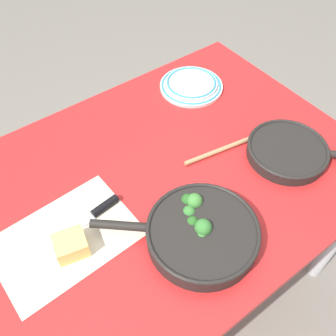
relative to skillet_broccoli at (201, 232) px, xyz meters
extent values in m
plane|color=slate|center=(0.07, 0.23, -0.78)|extent=(14.00, 14.00, 0.00)
cube|color=red|center=(0.07, 0.23, -0.05)|extent=(1.22, 0.91, 0.03)
cylinder|color=#BCBCC1|center=(0.61, 0.63, -0.42)|extent=(0.05, 0.05, 0.72)
cylinder|color=black|center=(0.00, -0.01, -0.01)|extent=(0.30, 0.30, 0.05)
torus|color=black|center=(0.00, -0.01, 0.02)|extent=(0.30, 0.30, 0.01)
cylinder|color=black|center=(-0.17, 0.14, 0.01)|extent=(0.13, 0.12, 0.02)
cylinder|color=#2C6823|center=(0.00, 0.00, -0.01)|extent=(0.02, 0.02, 0.03)
sphere|color=#387A33|center=(0.00, 0.00, 0.02)|extent=(0.05, 0.05, 0.05)
cylinder|color=#357027|center=(0.04, 0.08, -0.01)|extent=(0.02, 0.02, 0.02)
sphere|color=#428438|center=(0.04, 0.08, 0.02)|extent=(0.04, 0.04, 0.04)
cylinder|color=#2C6823|center=(-0.01, -0.01, -0.01)|extent=(0.01, 0.01, 0.02)
sphere|color=#387A33|center=(-0.01, -0.01, 0.01)|extent=(0.03, 0.03, 0.03)
cylinder|color=#205218|center=(0.03, 0.09, -0.01)|extent=(0.01, 0.01, 0.02)
sphere|color=#286023|center=(0.03, 0.09, 0.01)|extent=(0.04, 0.04, 0.04)
cylinder|color=#2C6823|center=(0.01, 0.06, -0.01)|extent=(0.01, 0.01, 0.02)
sphere|color=#387A33|center=(0.01, 0.06, 0.01)|extent=(0.04, 0.04, 0.04)
cylinder|color=#205218|center=(0.00, 0.03, -0.01)|extent=(0.01, 0.01, 0.02)
sphere|color=#286023|center=(0.00, 0.03, 0.01)|extent=(0.03, 0.03, 0.03)
cube|color=#9E703D|center=(-0.02, -0.07, 0.00)|extent=(0.04, 0.05, 0.03)
cube|color=olive|center=(0.02, 0.10, -0.01)|extent=(0.04, 0.04, 0.03)
cube|color=#9E703D|center=(0.01, 0.01, -0.01)|extent=(0.04, 0.04, 0.03)
cylinder|color=black|center=(0.41, 0.07, -0.01)|extent=(0.25, 0.25, 0.04)
torus|color=black|center=(0.41, 0.07, 0.00)|extent=(0.26, 0.26, 0.01)
cylinder|color=#EAD170|center=(0.41, 0.07, -0.01)|extent=(0.21, 0.21, 0.02)
cylinder|color=tan|center=(0.27, 0.20, -0.02)|extent=(0.29, 0.06, 0.02)
ellipsoid|color=tan|center=(0.43, 0.17, -0.02)|extent=(0.07, 0.05, 0.02)
cube|color=beige|center=(-0.29, 0.21, -0.03)|extent=(0.38, 0.27, 0.00)
cube|color=silver|center=(-0.29, 0.22, -0.03)|extent=(0.19, 0.05, 0.01)
cylinder|color=black|center=(-0.16, 0.24, -0.02)|extent=(0.09, 0.03, 0.02)
cube|color=#EACC66|center=(-0.29, 0.17, 0.00)|extent=(0.09, 0.09, 0.05)
cylinder|color=white|center=(0.38, 0.51, -0.02)|extent=(0.24, 0.24, 0.01)
torus|color=teal|center=(0.38, 0.51, -0.02)|extent=(0.23, 0.23, 0.01)
cylinder|color=white|center=(0.38, 0.51, -0.01)|extent=(0.19, 0.19, 0.01)
torus|color=teal|center=(0.38, 0.51, -0.01)|extent=(0.19, 0.19, 0.01)
camera|label=1|loc=(-0.37, -0.35, 0.87)|focal=40.00mm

